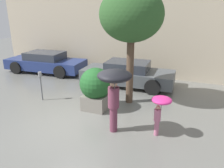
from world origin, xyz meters
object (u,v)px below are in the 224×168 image
at_px(planter_box, 96,87).
at_px(parking_meter, 40,80).
at_px(person_child, 160,106).
at_px(parked_car_near, 127,74).
at_px(street_tree, 131,16).
at_px(parked_car_far, 46,62).
at_px(person_adult, 114,84).

bearing_deg(planter_box, parking_meter, -176.81).
bearing_deg(person_child, parked_car_near, 126.41).
distance_m(person_child, parked_car_near, 4.68).
distance_m(planter_box, street_tree, 2.94).
height_order(parked_car_far, parking_meter, parking_meter).
height_order(parked_car_near, parked_car_far, same).
height_order(person_child, street_tree, street_tree).
distance_m(planter_box, parked_car_near, 3.07).
height_order(street_tree, parking_meter, street_tree).
relative_size(person_adult, parking_meter, 1.65).
bearing_deg(person_child, planter_box, 165.39).
bearing_deg(person_child, person_adult, -158.39).
height_order(planter_box, parked_car_near, planter_box).
xyz_separation_m(person_adult, parked_car_near, (-1.07, 4.38, -1.01)).
xyz_separation_m(person_adult, parked_car_far, (-6.40, 4.77, -1.01)).
height_order(planter_box, person_child, planter_box).
bearing_deg(planter_box, parked_car_far, 146.03).
relative_size(person_adult, street_tree, 0.46).
relative_size(person_child, parked_car_near, 0.28).
bearing_deg(street_tree, parked_car_far, 158.89).
xyz_separation_m(planter_box, parked_car_far, (-5.10, 3.44, -0.28)).
relative_size(parked_car_near, street_tree, 1.03).
distance_m(person_adult, person_child, 1.48).
height_order(person_child, parked_car_near, person_child).
bearing_deg(parked_car_far, planter_box, -128.66).
bearing_deg(street_tree, planter_box, -131.81).
xyz_separation_m(planter_box, street_tree, (0.98, 1.09, 2.55)).
xyz_separation_m(street_tree, parking_meter, (-3.44, -1.23, -2.53)).
bearing_deg(parked_car_near, planter_box, 172.54).
relative_size(planter_box, parking_meter, 1.31).
bearing_deg(parking_meter, parked_car_far, 126.48).
distance_m(parked_car_far, street_tree, 7.11).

